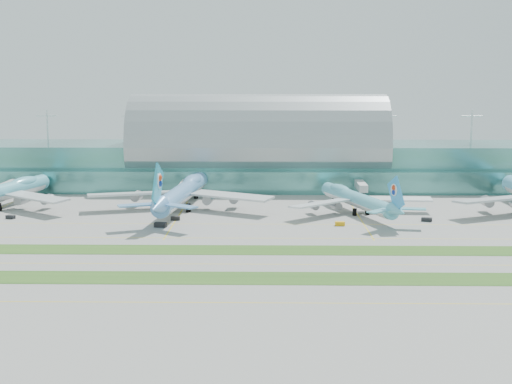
{
  "coord_description": "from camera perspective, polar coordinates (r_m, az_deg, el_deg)",
  "views": [
    {
      "loc": [
        4.08,
        -205.83,
        51.83
      ],
      "look_at": [
        0.0,
        55.0,
        9.0
      ],
      "focal_mm": 50.0,
      "sensor_mm": 36.0,
      "label": 1
    }
  ],
  "objects": [
    {
      "name": "terminal",
      "position": [
        336.76,
        0.2,
        2.91
      ],
      "size": [
        340.0,
        69.1,
        36.0
      ],
      "color": "#3D7A75",
      "rests_on": "ground"
    },
    {
      "name": "ground",
      "position": [
        212.3,
        -0.23,
        -4.81
      ],
      "size": [
        700.0,
        700.0,
        0.0
      ],
      "primitive_type": "plane",
      "color": "gray",
      "rests_on": "ground"
    },
    {
      "name": "taxiline_d",
      "position": [
        251.27,
        -0.05,
        -2.58
      ],
      "size": [
        420.0,
        0.35,
        0.01
      ],
      "primitive_type": "cube",
      "color": "yellow",
      "rests_on": "ground"
    },
    {
      "name": "taxiline_c",
      "position": [
        229.79,
        -0.14,
        -3.71
      ],
      "size": [
        420.0,
        0.35,
        0.01
      ],
      "primitive_type": "cube",
      "color": "yellow",
      "rests_on": "ground"
    },
    {
      "name": "gse_d",
      "position": [
        259.3,
        -6.47,
        -2.11
      ],
      "size": [
        3.48,
        2.05,
        1.38
      ],
      "primitive_type": "cube",
      "rotation": [
        0.0,
        0.0,
        0.09
      ],
      "color": "black",
      "rests_on": "ground"
    },
    {
      "name": "gse_c",
      "position": [
        248.03,
        -7.65,
        -2.62
      ],
      "size": [
        4.53,
        3.01,
        1.7
      ],
      "primitive_type": "cube",
      "rotation": [
        0.0,
        0.0,
        -0.22
      ],
      "color": "black",
      "rests_on": "ground"
    },
    {
      "name": "taxiline_b",
      "position": [
        198.75,
        -0.31,
        -5.79
      ],
      "size": [
        420.0,
        0.35,
        0.01
      ],
      "primitive_type": "cube",
      "color": "yellow",
      "rests_on": "ground"
    },
    {
      "name": "airliner_b",
      "position": [
        278.54,
        -5.92,
        0.03
      ],
      "size": [
        73.04,
        83.34,
        22.93
      ],
      "rotation": [
        0.0,
        0.0,
        -0.11
      ],
      "color": "#639EDB",
      "rests_on": "ground"
    },
    {
      "name": "grass_strip_far",
      "position": [
        214.23,
        -0.22,
        -4.67
      ],
      "size": [
        420.0,
        12.0,
        0.08
      ],
      "primitive_type": "cube",
      "color": "#2D591E",
      "rests_on": "ground"
    },
    {
      "name": "taxiline_a",
      "position": [
        166.17,
        -0.56,
        -8.85
      ],
      "size": [
        420.0,
        0.35,
        0.01
      ],
      "primitive_type": "cube",
      "color": "yellow",
      "rests_on": "ground"
    },
    {
      "name": "gse_e",
      "position": [
        250.32,
        6.73,
        -2.53
      ],
      "size": [
        3.37,
        1.86,
        1.38
      ],
      "primitive_type": "cube",
      "rotation": [
        0.0,
        0.0,
        0.01
      ],
      "color": "#EAA30D",
      "rests_on": "ground"
    },
    {
      "name": "grass_strip_near",
      "position": [
        185.26,
        -0.4,
        -6.91
      ],
      "size": [
        420.0,
        12.0,
        0.08
      ],
      "primitive_type": "cube",
      "color": "#2D591E",
      "rests_on": "ground"
    },
    {
      "name": "airliner_c",
      "position": [
        272.52,
        8.06,
        -0.52
      ],
      "size": [
        55.68,
        64.75,
        18.4
      ],
      "rotation": [
        0.0,
        0.0,
        0.33
      ],
      "color": "#5EBBCF",
      "rests_on": "ground"
    },
    {
      "name": "gse_b",
      "position": [
        275.49,
        -19.04,
        -1.9
      ],
      "size": [
        3.6,
        2.68,
        1.29
      ],
      "primitive_type": "cube",
      "rotation": [
        0.0,
        0.0,
        -0.33
      ],
      "color": "black",
      "rests_on": "ground"
    },
    {
      "name": "gse_f",
      "position": [
        262.98,
        13.5,
        -2.15
      ],
      "size": [
        4.16,
        2.98,
        1.4
      ],
      "primitive_type": "cube",
      "rotation": [
        0.0,
        0.0,
        -0.3
      ],
      "color": "black",
      "rests_on": "ground"
    }
  ]
}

